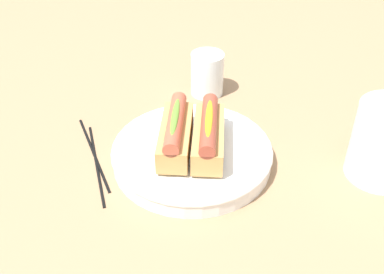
{
  "coord_description": "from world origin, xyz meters",
  "views": [
    {
      "loc": [
        0.63,
        0.04,
        0.52
      ],
      "look_at": [
        0.01,
        -0.01,
        0.05
      ],
      "focal_mm": 43.75,
      "sensor_mm": 36.0,
      "label": 1
    }
  ],
  "objects_px": {
    "serving_bowl": "(192,154)",
    "water_glass": "(206,75)",
    "hotdog_back": "(209,134)",
    "chopstick_far": "(94,152)",
    "hotdog_front": "(175,132)",
    "chopstick_near": "(96,163)"
  },
  "relations": [
    {
      "from": "water_glass",
      "to": "serving_bowl",
      "type": "bearing_deg",
      "value": -2.27
    },
    {
      "from": "hotdog_front",
      "to": "chopstick_far",
      "type": "xyz_separation_m",
      "value": [
        -0.01,
        -0.15,
        -0.06
      ]
    },
    {
      "from": "chopstick_near",
      "to": "hotdog_front",
      "type": "bearing_deg",
      "value": 77.83
    },
    {
      "from": "hotdog_front",
      "to": "serving_bowl",
      "type": "bearing_deg",
      "value": 89.85
    },
    {
      "from": "chopstick_far",
      "to": "hotdog_back",
      "type": "bearing_deg",
      "value": 59.33
    },
    {
      "from": "hotdog_front",
      "to": "water_glass",
      "type": "height_order",
      "value": "hotdog_front"
    },
    {
      "from": "serving_bowl",
      "to": "chopstick_near",
      "type": "xyz_separation_m",
      "value": [
        0.02,
        -0.16,
        -0.02
      ]
    },
    {
      "from": "serving_bowl",
      "to": "hotdog_back",
      "type": "bearing_deg",
      "value": 89.85
    },
    {
      "from": "water_glass",
      "to": "chopstick_near",
      "type": "xyz_separation_m",
      "value": [
        0.25,
        -0.17,
        -0.04
      ]
    },
    {
      "from": "chopstick_near",
      "to": "hotdog_back",
      "type": "bearing_deg",
      "value": 75.39
    },
    {
      "from": "serving_bowl",
      "to": "water_glass",
      "type": "bearing_deg",
      "value": 177.73
    },
    {
      "from": "hotdog_front",
      "to": "chopstick_far",
      "type": "height_order",
      "value": "hotdog_front"
    },
    {
      "from": "hotdog_front",
      "to": "hotdog_back",
      "type": "bearing_deg",
      "value": 89.85
    },
    {
      "from": "hotdog_front",
      "to": "chopstick_near",
      "type": "relative_size",
      "value": 0.69
    },
    {
      "from": "serving_bowl",
      "to": "hotdog_back",
      "type": "xyz_separation_m",
      "value": [
        0.0,
        0.03,
        0.04
      ]
    },
    {
      "from": "hotdog_back",
      "to": "chopstick_far",
      "type": "bearing_deg",
      "value": -92.84
    },
    {
      "from": "serving_bowl",
      "to": "hotdog_back",
      "type": "relative_size",
      "value": 1.81
    },
    {
      "from": "hotdog_back",
      "to": "chopstick_far",
      "type": "distance_m",
      "value": 0.21
    },
    {
      "from": "serving_bowl",
      "to": "hotdog_front",
      "type": "height_order",
      "value": "hotdog_front"
    },
    {
      "from": "chopstick_far",
      "to": "serving_bowl",
      "type": "bearing_deg",
      "value": 58.91
    },
    {
      "from": "water_glass",
      "to": "chopstick_far",
      "type": "height_order",
      "value": "water_glass"
    },
    {
      "from": "hotdog_front",
      "to": "hotdog_back",
      "type": "height_order",
      "value": "same"
    }
  ]
}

